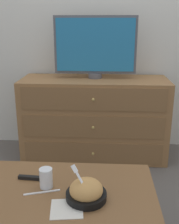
% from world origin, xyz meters
% --- Properties ---
extents(ground_plane, '(12.00, 12.00, 0.00)m').
position_xyz_m(ground_plane, '(0.00, 0.00, 0.00)').
color(ground_plane, '#56514C').
extents(wall_back, '(12.00, 0.05, 2.60)m').
position_xyz_m(wall_back, '(0.00, 0.03, 1.30)').
color(wall_back, silver).
rests_on(wall_back, ground_plane).
extents(dresser, '(1.25, 0.48, 0.70)m').
position_xyz_m(dresser, '(-0.07, -0.26, 0.35)').
color(dresser, olive).
rests_on(dresser, ground_plane).
extents(tv, '(0.69, 0.12, 0.51)m').
position_xyz_m(tv, '(-0.07, -0.22, 0.97)').
color(tv, '#515156').
rests_on(tv, dresser).
extents(coffee_table, '(0.86, 0.53, 0.39)m').
position_xyz_m(coffee_table, '(-0.16, -1.43, 0.33)').
color(coffee_table, brown).
rests_on(coffee_table, ground_plane).
extents(takeout_bowl, '(0.19, 0.19, 0.16)m').
position_xyz_m(takeout_bowl, '(-0.06, -1.50, 0.43)').
color(takeout_bowl, black).
rests_on(takeout_bowl, coffee_table).
extents(drink_cup, '(0.06, 0.06, 0.10)m').
position_xyz_m(drink_cup, '(-0.26, -1.42, 0.43)').
color(drink_cup, '#9E6638').
rests_on(drink_cup, coffee_table).
extents(napkin, '(0.16, 0.16, 0.00)m').
position_xyz_m(napkin, '(-0.14, -1.58, 0.39)').
color(napkin, silver).
rests_on(napkin, coffee_table).
extents(knife, '(0.17, 0.06, 0.01)m').
position_xyz_m(knife, '(-0.27, -1.47, 0.39)').
color(knife, white).
rests_on(knife, coffee_table).
extents(remote_control, '(0.17, 0.04, 0.02)m').
position_xyz_m(remote_control, '(-0.34, -1.35, 0.40)').
color(remote_control, black).
rests_on(remote_control, coffee_table).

